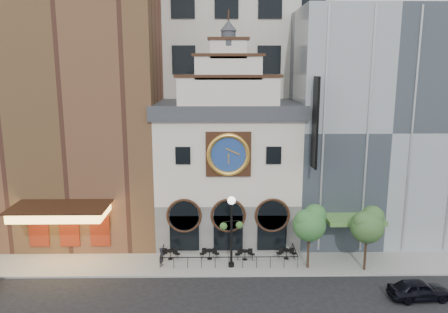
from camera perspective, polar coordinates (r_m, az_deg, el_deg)
name	(u,v)px	position (r m, az deg, el deg)	size (l,w,h in m)	color
ground	(229,277)	(33.63, 0.71, -15.48)	(120.00, 120.00, 0.00)	black
sidewalk	(229,262)	(35.84, 0.60, -13.56)	(44.00, 5.00, 0.15)	gray
clock_building	(227,166)	(38.74, 0.43, -1.27)	(12.60, 8.78, 18.65)	#605E5B
theater_building	(83,98)	(41.80, -17.89, 7.33)	(14.00, 15.60, 25.00)	brown
retail_building	(367,124)	(42.57, 18.19, 4.04)	(14.00, 14.40, 20.00)	gray
office_tower	(225,24)	(50.17, 0.14, 16.95)	(20.00, 16.00, 40.00)	beige
cafe_railing	(229,255)	(35.62, 0.61, -12.79)	(10.60, 2.60, 0.90)	black
bistro_0	(170,254)	(36.13, -7.04, -12.50)	(1.58, 0.68, 0.90)	black
bistro_1	(210,254)	(35.92, -1.90, -12.56)	(1.58, 0.68, 0.90)	black
bistro_2	(245,254)	(35.84, 2.75, -12.63)	(1.58, 0.68, 0.90)	black
bistro_3	(286,253)	(36.31, 8.16, -12.40)	(1.58, 0.68, 0.90)	black
car_right	(419,290)	(33.24, 24.10, -15.58)	(1.63, 4.04, 1.38)	black
pedestrian	(162,257)	(35.03, -8.14, -12.83)	(0.54, 0.36, 1.49)	black
lamppost	(231,224)	(33.53, 0.98, -8.77)	(1.79, 0.79, 5.65)	black
tree_left	(310,222)	(33.96, 11.15, -8.43)	(2.59, 2.50, 4.99)	#382619
tree_right	(368,224)	(34.72, 18.25, -8.38)	(2.58, 2.49, 4.98)	#382619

